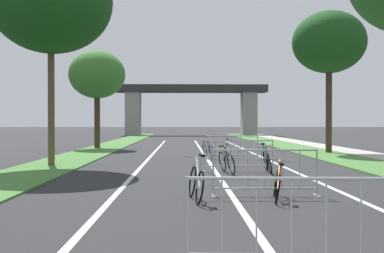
{
  "coord_description": "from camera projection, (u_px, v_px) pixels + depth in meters",
  "views": [
    {
      "loc": [
        -1.11,
        -1.67,
        1.66
      ],
      "look_at": [
        -0.79,
        13.74,
        1.5
      ],
      "focal_mm": 44.23,
      "sensor_mm": 36.0,
      "label": 1
    }
  ],
  "objects": [
    {
      "name": "crowd_barrier_second",
      "position": [
        265.0,
        173.0,
        10.48
      ],
      "size": [
        2.37,
        0.47,
        1.05
      ],
      "rotation": [
        0.0,
        0.0,
        -0.01
      ],
      "color": "#ADADB2",
      "rests_on": "ground"
    },
    {
      "name": "lane_stripe_right_lane",
      "position": [
        264.0,
        158.0,
        21.64
      ],
      "size": [
        0.14,
        39.78,
        0.01
      ],
      "primitive_type": "cube",
      "color": "silver",
      "rests_on": "ground"
    },
    {
      "name": "crowd_barrier_nearest",
      "position": [
        291.0,
        225.0,
        5.22
      ],
      "size": [
        2.38,
        0.55,
        1.05
      ],
      "rotation": [
        0.0,
        0.0,
        -0.05
      ],
      "color": "#ADADB2",
      "rests_on": "ground"
    },
    {
      "name": "tree_left_pine_near",
      "position": [
        97.0,
        75.0,
        29.38
      ],
      "size": [
        3.49,
        3.49,
        6.09
      ],
      "color": "#3D2D1E",
      "rests_on": "ground"
    },
    {
      "name": "bicycle_silver_4",
      "position": [
        196.0,
        182.0,
        9.87
      ],
      "size": [
        0.56,
        1.65,
        1.0
      ],
      "rotation": [
        0.0,
        0.0,
        0.13
      ],
      "color": "black",
      "rests_on": "ground"
    },
    {
      "name": "bicycle_orange_3",
      "position": [
        277.0,
        183.0,
        9.99
      ],
      "size": [
        0.59,
        1.61,
        0.86
      ],
      "rotation": [
        0.0,
        0.0,
        -0.16
      ],
      "color": "black",
      "rests_on": "ground"
    },
    {
      "name": "tree_left_pine_far",
      "position": [
        51.0,
        1.0,
        17.57
      ],
      "size": [
        4.57,
        4.57,
        8.1
      ],
      "color": "brown",
      "rests_on": "ground"
    },
    {
      "name": "grass_verge_left",
      "position": [
        105.0,
        148.0,
        29.7
      ],
      "size": [
        2.41,
        68.76,
        0.05
      ],
      "primitive_type": "cube",
      "color": "#477A38",
      "rests_on": "ground"
    },
    {
      "name": "bicycle_white_5",
      "position": [
        226.0,
        161.0,
        15.27
      ],
      "size": [
        0.53,
        1.66,
        0.95
      ],
      "rotation": [
        0.0,
        0.0,
        3.34
      ],
      "color": "black",
      "rests_on": "ground"
    },
    {
      "name": "grass_verge_right",
      "position": [
        294.0,
        148.0,
        29.95
      ],
      "size": [
        2.41,
        68.76,
        0.05
      ],
      "primitive_type": "cube",
      "color": "#477A38",
      "rests_on": "ground"
    },
    {
      "name": "lane_stripe_left_lane",
      "position": [
        149.0,
        158.0,
        21.53
      ],
      "size": [
        0.14,
        39.78,
        0.01
      ],
      "primitive_type": "cube",
      "color": "silver",
      "rests_on": "ground"
    },
    {
      "name": "overpass_bridge",
      "position": [
        191.0,
        101.0,
        58.47
      ],
      "size": [
        18.67,
        2.83,
        6.21
      ],
      "color": "#2D2D30",
      "rests_on": "ground"
    },
    {
      "name": "bicycle_blue_1",
      "position": [
        208.0,
        150.0,
        21.49
      ],
      "size": [
        0.75,
        1.66,
        0.89
      ],
      "rotation": [
        0.0,
        0.0,
        0.24
      ],
      "color": "black",
      "rests_on": "ground"
    },
    {
      "name": "bicycle_green_0",
      "position": [
        267.0,
        161.0,
        15.29
      ],
      "size": [
        0.5,
        1.67,
        0.96
      ],
      "rotation": [
        0.0,
        0.0,
        3.09
      ],
      "color": "black",
      "rests_on": "ground"
    },
    {
      "name": "crowd_barrier_fourth",
      "position": [
        232.0,
        147.0,
        20.99
      ],
      "size": [
        2.37,
        0.5,
        1.05
      ],
      "rotation": [
        0.0,
        0.0,
        -0.03
      ],
      "color": "#ADADB2",
      "rests_on": "ground"
    },
    {
      "name": "bicycle_teal_2",
      "position": [
        226.0,
        151.0,
        20.55
      ],
      "size": [
        0.66,
        1.71,
        0.95
      ],
      "rotation": [
        0.0,
        0.0,
        -0.18
      ],
      "color": "black",
      "rests_on": "ground"
    },
    {
      "name": "sidewalk_path_right",
      "position": [
        327.0,
        147.0,
        29.99
      ],
      "size": [
        1.78,
        68.76,
        0.08
      ],
      "primitive_type": "cube",
      "color": "#ADA89E",
      "rests_on": "ground"
    },
    {
      "name": "tree_right_maple_mid",
      "position": [
        329.0,
        43.0,
        24.77
      ],
      "size": [
        3.83,
        3.83,
        7.47
      ],
      "color": "#3D2D1E",
      "rests_on": "ground"
    },
    {
      "name": "crowd_barrier_third",
      "position": [
        239.0,
        156.0,
        15.73
      ],
      "size": [
        2.38,
        0.52,
        1.05
      ],
      "rotation": [
        0.0,
        0.0,
        0.04
      ],
      "color": "#ADADB2",
      "rests_on": "ground"
    },
    {
      "name": "lane_stripe_center",
      "position": [
        207.0,
        158.0,
        21.59
      ],
      "size": [
        0.14,
        39.78,
        0.01
      ],
      "primitive_type": "cube",
      "color": "silver",
      "rests_on": "ground"
    }
  ]
}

